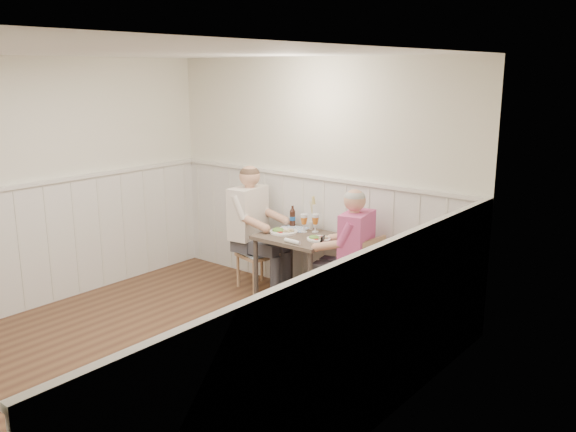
% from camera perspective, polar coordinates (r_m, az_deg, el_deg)
% --- Properties ---
extents(ground_plane, '(4.50, 4.50, 0.00)m').
position_cam_1_polar(ground_plane, '(5.57, -11.85, -13.02)').
color(ground_plane, '#46291A').
extents(room_shell, '(4.04, 4.54, 2.60)m').
position_cam_1_polar(room_shell, '(5.09, -12.67, 2.49)').
color(room_shell, silver).
rests_on(room_shell, ground).
extents(wainscot, '(4.00, 4.49, 1.34)m').
position_cam_1_polar(wainscot, '(5.73, -6.87, -4.60)').
color(wainscot, silver).
rests_on(wainscot, ground).
extents(dining_table, '(0.83, 0.70, 0.75)m').
position_cam_1_polar(dining_table, '(6.50, 1.11, -2.75)').
color(dining_table, '#4A3F34').
rests_on(dining_table, ground).
extents(chair_right, '(0.43, 0.43, 0.85)m').
position_cam_1_polar(chair_right, '(6.21, 6.91, -5.38)').
color(chair_right, tan).
rests_on(chair_right, ground).
extents(chair_left, '(0.47, 0.47, 0.82)m').
position_cam_1_polar(chair_left, '(7.02, -3.08, -3.17)').
color(chair_left, tan).
rests_on(chair_left, ground).
extents(man_in_pink, '(0.68, 0.49, 1.36)m').
position_cam_1_polar(man_in_pink, '(6.14, 6.00, -4.52)').
color(man_in_pink, '#3F3F47').
rests_on(man_in_pink, ground).
extents(diner_cream, '(0.71, 0.49, 1.46)m').
position_cam_1_polar(diner_cream, '(6.92, -3.43, -2.01)').
color(diner_cream, '#3F3F47').
rests_on(diner_cream, ground).
extents(plate_man, '(0.25, 0.25, 0.06)m').
position_cam_1_polar(plate_man, '(6.31, 2.81, -2.05)').
color(plate_man, white).
rests_on(plate_man, dining_table).
extents(plate_diner, '(0.30, 0.30, 0.08)m').
position_cam_1_polar(plate_diner, '(6.57, -0.57, -1.38)').
color(plate_diner, white).
rests_on(plate_diner, dining_table).
extents(beer_glass_a, '(0.08, 0.08, 0.20)m').
position_cam_1_polar(beer_glass_a, '(6.57, 2.57, -0.38)').
color(beer_glass_a, silver).
rests_on(beer_glass_a, dining_table).
extents(beer_glass_b, '(0.08, 0.08, 0.20)m').
position_cam_1_polar(beer_glass_b, '(6.57, 1.50, -0.39)').
color(beer_glass_b, silver).
rests_on(beer_glass_b, dining_table).
extents(beer_bottle, '(0.07, 0.07, 0.23)m').
position_cam_1_polar(beer_bottle, '(6.83, 0.43, -0.10)').
color(beer_bottle, black).
rests_on(beer_bottle, dining_table).
extents(rolled_napkin, '(0.20, 0.05, 0.04)m').
position_cam_1_polar(rolled_napkin, '(6.17, 0.42, -2.40)').
color(rolled_napkin, white).
rests_on(rolled_napkin, dining_table).
extents(grass_vase, '(0.05, 0.05, 0.40)m').
position_cam_1_polar(grass_vase, '(6.69, 2.19, 0.25)').
color(grass_vase, silver).
rests_on(grass_vase, dining_table).
extents(gingham_mat, '(0.36, 0.31, 0.01)m').
position_cam_1_polar(gingham_mat, '(6.73, 0.50, -1.18)').
color(gingham_mat, '#4E77AD').
rests_on(gingham_mat, dining_table).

